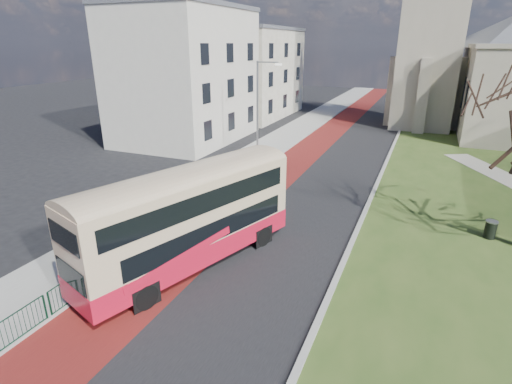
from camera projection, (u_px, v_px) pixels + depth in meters
The scene contains 13 objects.
ground at pixel (194, 268), 17.87m from camera, with size 160.00×160.00×0.00m, color black.
road_carriageway at pixel (330, 159), 34.55m from camera, with size 9.00×120.00×0.01m, color black.
bus_lane at pixel (300, 156), 35.54m from camera, with size 3.40×120.00×0.01m, color #591414.
pavement_west at pixel (261, 151), 36.92m from camera, with size 4.00×120.00×0.12m, color gray.
kerb_west at pixel (281, 153), 36.18m from camera, with size 0.25×120.00×0.13m, color #999993.
kerb_east at pixel (388, 159), 34.56m from camera, with size 0.25×80.00×0.13m, color #999993.
pedestrian_railing at pixel (185, 214), 22.21m from camera, with size 0.07×24.00×1.12m.
gothic_church at pixel (484, 5), 41.38m from camera, with size 16.38×18.00×40.00m.
street_block_near at pixel (185, 75), 39.68m from camera, with size 10.30×14.30×13.00m.
street_block_far at pixel (250, 72), 53.73m from camera, with size 10.30×16.30×11.50m.
streetlamp at pixel (259, 105), 33.37m from camera, with size 2.13×0.18×8.00m.
bus at pixel (189, 214), 17.23m from camera, with size 5.69×10.77×4.41m.
litter_bin at pixel (490, 229), 20.41m from camera, with size 0.70×0.70×0.95m.
Camera 1 is at (8.68, -13.19, 9.47)m, focal length 28.00 mm.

